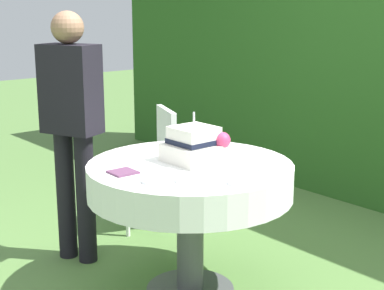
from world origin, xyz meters
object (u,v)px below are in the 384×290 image
(serving_plate_right, at_px, (239,183))
(garden_chair, at_px, (154,156))
(cake_table, at_px, (190,183))
(serving_plate_left, at_px, (185,180))
(serving_plate_near, at_px, (269,169))
(serving_plate_far, at_px, (155,180))
(standing_person, at_px, (72,120))
(wedding_cake, at_px, (195,145))
(napkin_stack, at_px, (123,172))

(serving_plate_right, bearing_deg, garden_chair, 159.44)
(cake_table, relative_size, serving_plate_left, 10.99)
(cake_table, bearing_deg, serving_plate_near, 31.48)
(serving_plate_far, bearing_deg, standing_person, 175.03)
(serving_plate_near, height_order, garden_chair, garden_chair)
(cake_table, relative_size, wedding_cake, 3.80)
(wedding_cake, bearing_deg, garden_chair, 156.35)
(serving_plate_far, xyz_separation_m, serving_plate_right, (0.30, 0.29, 0.00))
(serving_plate_left, bearing_deg, wedding_cake, 131.78)
(garden_chair, bearing_deg, standing_person, -78.16)
(napkin_stack, bearing_deg, serving_plate_far, 9.48)
(serving_plate_left, relative_size, serving_plate_right, 0.87)
(standing_person, bearing_deg, serving_plate_far, -4.97)
(cake_table, height_order, serving_plate_right, serving_plate_right)
(serving_plate_right, distance_m, standing_person, 1.30)
(cake_table, height_order, serving_plate_left, serving_plate_left)
(cake_table, relative_size, serving_plate_right, 9.56)
(standing_person, bearing_deg, napkin_stack, -9.35)
(serving_plate_near, distance_m, napkin_stack, 0.77)
(napkin_stack, bearing_deg, serving_plate_near, 53.59)
(wedding_cake, distance_m, serving_plate_right, 0.48)
(serving_plate_right, relative_size, garden_chair, 0.14)
(garden_chair, bearing_deg, serving_plate_near, -10.17)
(wedding_cake, height_order, standing_person, standing_person)
(serving_plate_right, height_order, napkin_stack, serving_plate_right)
(serving_plate_far, bearing_deg, serving_plate_right, 44.13)
(cake_table, distance_m, napkin_stack, 0.42)
(napkin_stack, bearing_deg, serving_plate_right, 31.93)
(serving_plate_near, relative_size, garden_chair, 0.13)
(cake_table, distance_m, serving_plate_near, 0.46)
(serving_plate_far, height_order, napkin_stack, serving_plate_far)
(wedding_cake, height_order, napkin_stack, wedding_cake)
(serving_plate_left, relative_size, napkin_stack, 0.80)
(wedding_cake, bearing_deg, serving_plate_left, -48.22)
(serving_plate_right, bearing_deg, serving_plate_near, 103.45)
(serving_plate_right, bearing_deg, cake_table, 172.17)
(serving_plate_left, xyz_separation_m, napkin_stack, (-0.33, -0.15, -0.00))
(napkin_stack, distance_m, garden_chair, 1.28)
(standing_person, bearing_deg, cake_table, 17.93)
(serving_plate_left, height_order, standing_person, standing_person)
(serving_plate_left, bearing_deg, standing_person, -178.41)
(cake_table, distance_m, garden_chair, 1.10)
(garden_chair, xyz_separation_m, standing_person, (0.16, -0.74, 0.39))
(serving_plate_near, distance_m, serving_plate_left, 0.49)
(cake_table, xyz_separation_m, serving_plate_near, (0.38, 0.23, 0.12))
(serving_plate_near, bearing_deg, serving_plate_left, -105.89)
(wedding_cake, distance_m, serving_plate_far, 0.44)
(serving_plate_near, relative_size, serving_plate_right, 0.99)
(wedding_cake, relative_size, napkin_stack, 2.30)
(cake_table, height_order, serving_plate_far, serving_plate_far)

